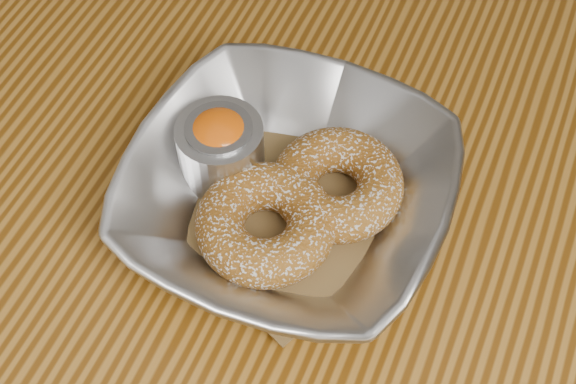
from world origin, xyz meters
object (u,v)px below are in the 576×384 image
at_px(table, 247,308).
at_px(serving_bowl, 288,195).
at_px(ramekin, 221,147).
at_px(donut_back, 337,184).
at_px(donut_front, 266,224).

xyz_separation_m(table, serving_bowl, (0.02, 0.03, 0.13)).
bearing_deg(table, serving_bowl, 58.29).
bearing_deg(ramekin, serving_bowl, -12.94).
relative_size(serving_bowl, ramekin, 3.61).
distance_m(serving_bowl, ramekin, 0.06).
bearing_deg(table, ramekin, 127.39).
bearing_deg(ramekin, donut_back, 6.15).
xyz_separation_m(serving_bowl, ramekin, (-0.06, 0.01, 0.01)).
xyz_separation_m(table, donut_back, (0.05, 0.06, 0.12)).
height_order(table, ramekin, ramekin).
xyz_separation_m(serving_bowl, donut_front, (-0.00, -0.03, -0.00)).
relative_size(table, ramekin, 19.96).
height_order(donut_back, donut_front, same).
bearing_deg(donut_back, serving_bowl, -141.33).
distance_m(table, ramekin, 0.15).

